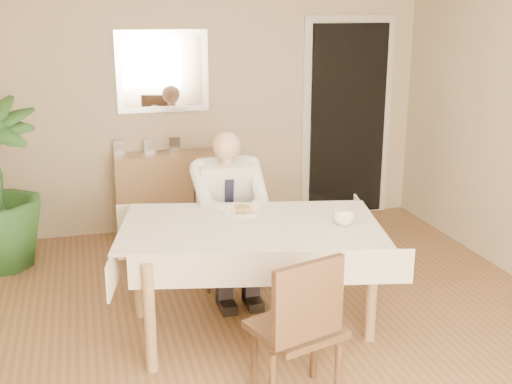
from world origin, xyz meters
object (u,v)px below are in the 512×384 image
object	(u,v)px
seated_man	(230,207)
coffee_mug	(344,217)
chair_far	(223,221)
chair_near	(300,324)
dining_table	(251,236)
sideboard	(170,194)

from	to	relation	value
seated_man	coffee_mug	size ratio (longest dim) A/B	9.05
chair_far	chair_near	xyz separation A→B (m)	(0.02, -1.84, 0.02)
seated_man	dining_table	bearing A→B (deg)	-90.00
chair_near	coffee_mug	world-z (taller)	chair_near
seated_man	coffee_mug	bearing A→B (deg)	-52.31
chair_far	coffee_mug	distance (m)	1.24
chair_near	sideboard	xyz separation A→B (m)	(-0.29, 3.01, -0.11)
dining_table	chair_far	xyz separation A→B (m)	(0.00, 0.88, -0.18)
seated_man	coffee_mug	distance (m)	0.97
chair_near	coffee_mug	distance (m)	1.02
seated_man	chair_near	bearing A→B (deg)	-89.28
dining_table	coffee_mug	xyz separation A→B (m)	(0.59, -0.17, 0.14)
dining_table	chair_near	distance (m)	0.97
coffee_mug	sideboard	bearing A→B (deg)	111.12
dining_table	coffee_mug	size ratio (longest dim) A/B	13.99
chair_near	sideboard	distance (m)	3.02
chair_far	chair_near	world-z (taller)	chair_near
dining_table	chair_near	world-z (taller)	chair_near
coffee_mug	sideboard	world-z (taller)	coffee_mug
chair_near	seated_man	xyz separation A→B (m)	(-0.02, 1.55, 0.18)
chair_far	sideboard	distance (m)	1.20
seated_man	chair_far	bearing A→B (deg)	90.00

